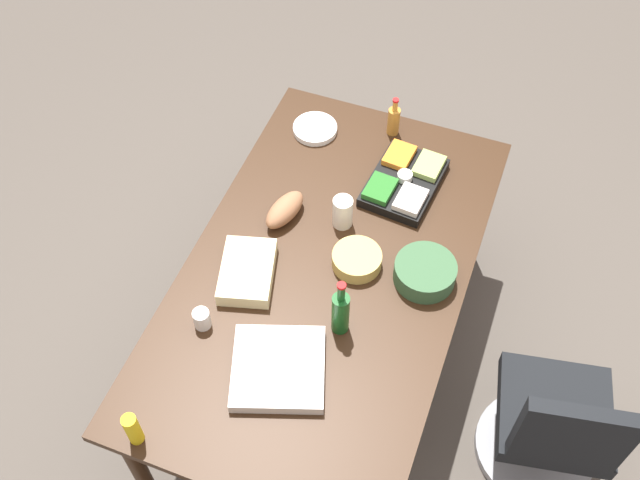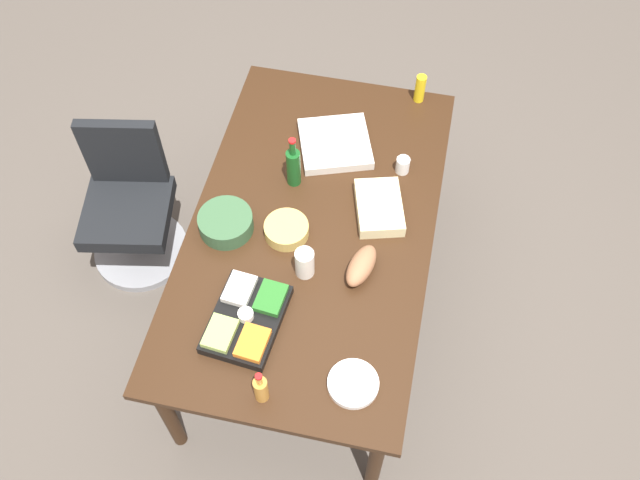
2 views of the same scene
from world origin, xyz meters
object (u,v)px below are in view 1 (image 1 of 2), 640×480
mayo_jar (343,212)px  mustard_bottle (133,429)px  chip_bowl (357,260)px  office_chair (551,431)px  veggie_tray (404,181)px  conference_table (326,280)px  pizza_box (278,368)px  paper_plate_stack (315,129)px  wine_bottle (341,312)px  salad_bowl (425,272)px  bread_loaf (285,210)px  sheet_cake (247,272)px  dressing_bottle (394,120)px  paper_cup (202,319)px

mayo_jar → mustard_bottle: (1.23, -0.37, 0.01)m
chip_bowl → office_chair: bearing=76.4°
chip_bowl → mustard_bottle: (1.04, -0.51, 0.05)m
chip_bowl → veggie_tray: veggie_tray is taller
conference_table → office_chair: size_ratio=2.27×
pizza_box → paper_plate_stack: pizza_box is taller
conference_table → paper_plate_stack: (-0.77, -0.35, 0.09)m
wine_bottle → veggie_tray: bearing=178.5°
pizza_box → salad_bowl: size_ratio=1.36×
mustard_bottle → bread_loaf: size_ratio=0.71×
sheet_cake → salad_bowl: bearing=109.8°
office_chair → veggie_tray: size_ratio=2.03×
mayo_jar → mustard_bottle: 1.28m
bread_loaf → dressing_bottle: bearing=156.8°
dressing_bottle → wine_bottle: 1.16m
mustard_bottle → wine_bottle: wine_bottle is taller
dressing_bottle → wine_bottle: (1.15, 0.13, 0.04)m
office_chair → mayo_jar: (-0.43, -1.13, 0.52)m
mayo_jar → paper_plate_stack: bearing=-147.3°
chip_bowl → salad_bowl: bearing=95.9°
mayo_jar → sheet_cake: mayo_jar is taller
wine_bottle → dressing_bottle: bearing=-173.4°
conference_table → sheet_cake: (0.15, -0.30, 0.11)m
chip_bowl → paper_cup: 0.71m
chip_bowl → salad_bowl: salad_bowl is taller
mayo_jar → wine_bottle: (0.52, 0.17, 0.04)m
dressing_bottle → salad_bowl: (0.79, 0.39, -0.04)m
chip_bowl → wine_bottle: wine_bottle is taller
paper_cup → paper_plate_stack: (-1.21, 0.03, -0.03)m
dressing_bottle → salad_bowl: dressing_bottle is taller
wine_bottle → mustard_bottle: bearing=-37.4°
mustard_bottle → pizza_box: bearing=138.7°
office_chair → veggie_tray: office_chair is taller
conference_table → chip_bowl: 0.17m
chip_bowl → mayo_jar: size_ratio=1.38×
mayo_jar → bread_loaf: (0.06, -0.26, -0.03)m
paper_cup → wine_bottle: bearing=109.3°
dressing_bottle → bread_loaf: (0.69, -0.30, -0.03)m
sheet_cake → salad_bowl: salad_bowl is taller
paper_cup → office_chair: bearing=100.2°
paper_plate_stack → veggie_tray: bearing=69.5°
dressing_bottle → chip_bowl: 0.83m
dressing_bottle → mayo_jar: bearing=-3.6°
dressing_bottle → paper_plate_stack: dressing_bottle is taller
office_chair → paper_plate_stack: 1.79m
pizza_box → paper_plate_stack: size_ratio=1.64×
chip_bowl → sheet_cake: 0.47m
veggie_tray → bread_loaf: (0.37, -0.45, 0.01)m
conference_table → chip_bowl: chip_bowl is taller
dressing_bottle → office_chair: bearing=45.6°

